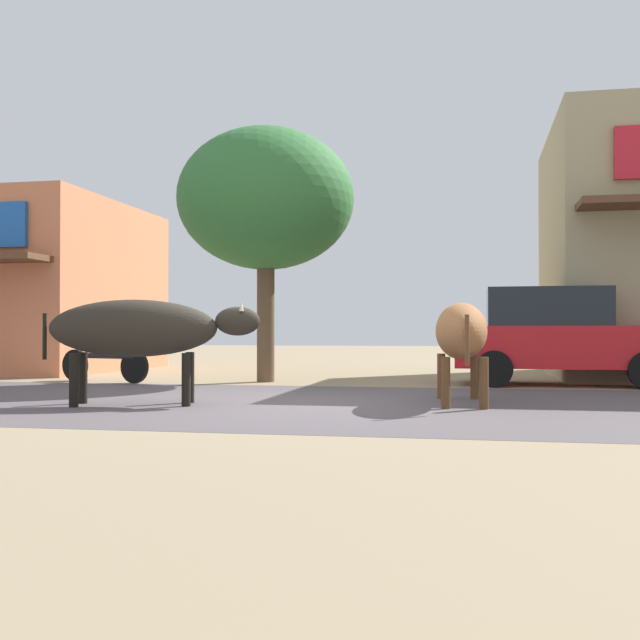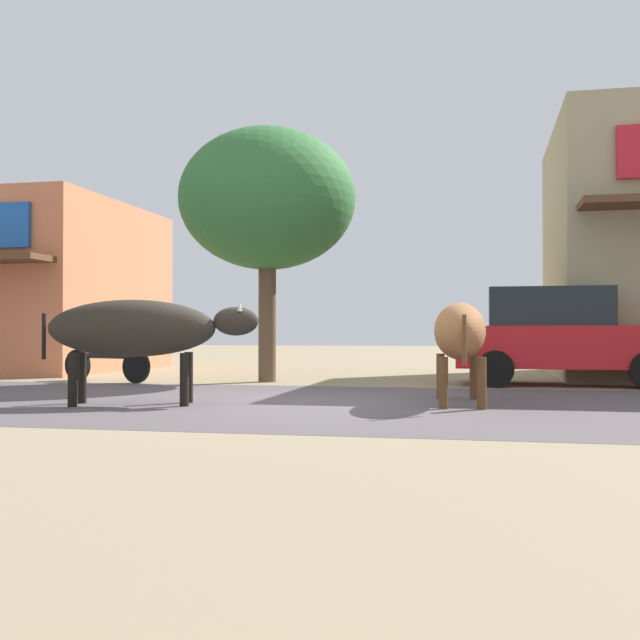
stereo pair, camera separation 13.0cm
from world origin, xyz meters
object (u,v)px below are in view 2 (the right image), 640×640
cow_near_brown (138,329)px  roadside_tree (267,200)px  parked_motorcycle (108,356)px  cow_far_dark (459,332)px  parked_hatchback_car (560,335)px

cow_near_brown → roadside_tree: bearing=85.4°
parked_motorcycle → cow_far_dark: cow_far_dark is taller
cow_near_brown → parked_motorcycle: bearing=121.8°
cow_far_dark → roadside_tree: bearing=134.8°
cow_near_brown → cow_far_dark: cow_near_brown is taller
roadside_tree → cow_far_dark: (3.52, -3.54, -2.39)m
parked_hatchback_car → cow_near_brown: 7.25m
parked_hatchback_car → cow_far_dark: parked_hatchback_car is taller
cow_far_dark → parked_hatchback_car: bearing=67.2°
parked_hatchback_car → parked_motorcycle: 7.95m
cow_near_brown → cow_far_dark: size_ratio=0.96×
parked_motorcycle → parked_hatchback_car: bearing=6.0°
roadside_tree → parked_motorcycle: 4.03m
parked_hatchback_car → cow_far_dark: bearing=-112.8°
roadside_tree → parked_hatchback_car: 5.65m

